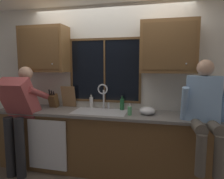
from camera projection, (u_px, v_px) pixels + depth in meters
The scene contains 22 objects.
back_wall at pixel (110, 86), 3.26m from camera, with size 5.70×0.12×2.55m, color silver.
window_glass at pixel (105, 71), 3.19m from camera, with size 1.10×0.02×0.95m, color black.
window_frame_top at pixel (104, 39), 3.12m from camera, with size 1.17×0.02×0.04m, color brown.
window_frame_bottom at pixel (105, 101), 3.24m from camera, with size 1.17×0.02×0.04m, color brown.
window_frame_left at pixel (72, 70), 3.30m from camera, with size 0.04×0.02×0.95m, color brown.
window_frame_right at pixel (140, 71), 3.05m from camera, with size 0.04×0.02×0.95m, color brown.
window_mullion_center at pixel (104, 71), 3.17m from camera, with size 0.02×0.02×0.95m, color brown.
lower_cabinet_run at pixel (105, 143), 3.03m from camera, with size 3.30×0.58×0.88m, color brown.
countertop at pixel (105, 113), 2.95m from camera, with size 3.36×0.62×0.04m, color slate.
dishwasher_front at pixel (47, 145), 2.89m from camera, with size 0.60×0.02×0.74m, color white.
upper_cabinet_left at pixel (44, 50), 3.20m from camera, with size 0.76×0.36×0.72m.
upper_cabinet_right at pixel (168, 47), 2.77m from camera, with size 0.76×0.36×0.72m.
sink at pixel (100, 118), 2.99m from camera, with size 0.80×0.46×0.21m.
faucet at pixel (103, 93), 3.12m from camera, with size 0.18×0.09×0.40m.
person_standing at pixel (19, 109), 2.90m from camera, with size 0.53×0.67×1.59m.
person_sitting_on_counter at pixel (205, 108), 2.38m from camera, with size 0.54×0.64×1.26m.
knife_block at pixel (54, 101), 3.27m from camera, with size 0.12×0.18×0.32m.
cutting_board at pixel (69, 97), 3.30m from camera, with size 0.24×0.02×0.35m, color #997047.
mixing_bowl at pixel (147, 111), 2.81m from camera, with size 0.22×0.22×0.11m, color silver.
soap_dispenser at pixel (130, 111), 2.76m from camera, with size 0.06×0.07×0.17m.
bottle_green_glass at pixel (91, 102), 3.24m from camera, with size 0.06×0.06×0.23m.
bottle_tall_clear at pixel (122, 104), 3.08m from camera, with size 0.07×0.07×0.23m.
Camera 1 is at (0.75, -3.10, 1.61)m, focal length 31.94 mm.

